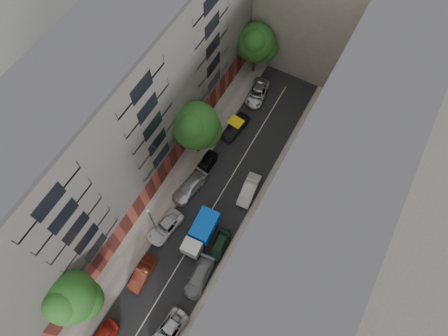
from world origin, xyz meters
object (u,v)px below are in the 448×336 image
Objects in this scene: car_right_3 at (249,190)px; tree_mid at (196,127)px; car_left_6 at (257,93)px; car_right_0 at (168,331)px; car_right_2 at (219,245)px; lamp_post at (152,219)px; tree_near at (70,299)px; car_left_5 at (236,127)px; car_left_1 at (143,273)px; car_left_4 at (205,165)px; tree_far at (256,44)px; pedestrian at (281,194)px; car_right_1 at (199,277)px; tarp_truck at (201,233)px; car_left_3 at (190,187)px; car_left_2 at (165,227)px.

tree_mid is at bearing 161.20° from car_right_3.
car_right_0 is (5.60, -31.39, -0.04)m from car_left_6.
lamp_post is (-7.18, -1.90, 3.54)m from car_right_2.
tree_near reaches higher than car_right_2.
car_left_6 is 12.82m from tree_mid.
car_left_5 is 15.78m from car_right_2.
car_left_4 is at bearing 89.75° from car_left_1.
car_left_6 is at bearing 96.90° from car_left_5.
tree_far is 20.00m from pedestrian.
car_left_6 reaches higher than car_left_4.
car_left_1 reaches higher than car_right_1.
car_left_6 is at bearing 95.48° from tarp_truck.
lamp_post is (-4.80, -1.95, 2.81)m from tarp_truck.
car_left_4 is 10.31m from car_right_2.
car_left_3 is 7.22m from lamp_post.
car_left_4 and car_right_1 have the same top height.
tree_mid is (-8.20, 13.69, 5.05)m from car_right_1.
tree_mid reaches higher than lamp_post.
car_right_2 reaches higher than car_left_2.
car_left_6 is at bearing 87.90° from car_left_4.
car_left_1 is 0.95× the size of car_left_5.
car_right_3 is 12.28m from lamp_post.
lamp_post is (-7.00, -9.47, 3.47)m from car_right_3.
tree_mid is at bearing 126.07° from car_right_2.
car_right_1 is at bearing -74.43° from tree_far.
car_right_2 is at bearing -82.48° from car_left_6.
car_right_0 is (2.20, -10.44, -0.72)m from tarp_truck.
car_left_2 is 1.16× the size of car_left_4.
car_right_1 is 4.20m from car_right_2.
car_right_0 is 0.56× the size of tree_near.
car_left_1 is at bearing -86.16° from car_left_4.
tree_far is (0.69, 37.00, -0.36)m from tree_near.
car_left_3 is (-0.13, 5.60, 0.07)m from car_left_2.
pedestrian is (11.60, -15.63, -4.57)m from tree_far.
car_left_6 is 0.59× the size of tree_mid.
car_left_1 is 18.16m from pedestrian.
tree_mid is at bearing -4.19° from pedestrian.
car_left_5 is 9.05m from car_right_3.
car_right_1 reaches higher than car_right_0.
tree_near reaches higher than car_left_4.
tarp_truck is 4.83m from car_right_1.
car_left_3 is 17.81m from tree_near.
tree_far is (-2.40, 3.50, 4.78)m from car_left_6.
car_left_3 reaches higher than car_left_6.
car_right_1 is 16.74m from tree_mid.
tree_near is at bearing -141.75° from car_right_1.
car_right_3 is 0.52× the size of tree_near.
car_right_3 is (2.20, 7.53, -0.66)m from tarp_truck.
car_right_0 is at bearing -77.09° from tree_far.
tarp_truck reaches higher than car_left_3.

